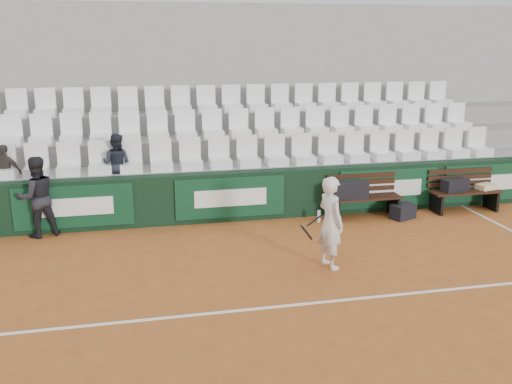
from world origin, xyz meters
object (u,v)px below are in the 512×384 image
Objects in this scene: sports_bag_right at (455,185)px; water_bottle_near at (319,216)px; water_bottle_far at (406,213)px; bench_right at (464,201)px; spectator_c at (115,142)px; spectator_b at (3,149)px; tennis_player at (330,223)px; ball_kid at (37,197)px; bench_left at (364,207)px; sports_bag_left at (348,190)px; sports_bag_ground at (403,211)px.

sports_bag_right is 2.30× the size of water_bottle_near.
sports_bag_right is at bearing 10.02° from water_bottle_far.
water_bottle_near is (-3.04, -0.09, -0.46)m from sports_bag_right.
spectator_c reaches higher than bench_right.
water_bottle_far is (-1.18, -0.21, -0.47)m from sports_bag_right.
sports_bag_right reaches higher than water_bottle_near.
sports_bag_right is 9.14m from spectator_b.
tennis_player reaches higher than bench_right.
ball_kid is 1.83m from spectator_c.
bench_left is at bearing 179.51° from bench_right.
spectator_b reaches higher than tennis_player.
spectator_c is at bearing 135.60° from tennis_player.
sports_bag_left reaches higher than water_bottle_far.
sports_bag_right reaches higher than water_bottle_far.
spectator_c is at bearing -173.83° from ball_kid.
spectator_b is (-7.77, 1.18, 1.39)m from sports_bag_ground.
bench_right is at bearing -166.22° from spectator_b.
water_bottle_far is (-1.43, -0.19, -0.11)m from bench_right.
spectator_c is (-4.56, 0.98, 1.00)m from sports_bag_left.
sports_bag_left is at bearing -179.63° from bench_right.
sports_bag_left is at bearing 62.36° from tennis_player.
spectator_b is at bearing -68.83° from ball_kid.
ball_kid is (-6.00, 0.26, 0.15)m from sports_bag_left.
sports_bag_ground is 0.10m from water_bottle_far.
bench_right is 2.64× the size of sports_bag_right.
water_bottle_near is 0.20× the size of spectator_c.
water_bottle_far is at bearing 156.26° from ball_kid.
tennis_player is at bearing -124.14° from bench_left.
sports_bag_left is 0.80m from water_bottle_near.
water_bottle_near is 5.41m from ball_kid.
spectator_b is at bearing 171.38° from sports_bag_ground.
bench_left is at bearing -167.96° from spectator_b.
sports_bag_right is at bearing -166.28° from spectator_b.
ball_kid is at bearing 151.14° from spectator_b.
bench_right is 1.53m from sports_bag_ground.
sports_bag_left is at bearing -174.52° from bench_left.
ball_kid reaches higher than bench_right.
sports_bag_ground is at bearing -169.83° from sports_bag_right.
sports_bag_right is at bearing 0.77° from sports_bag_left.
sports_bag_left is 3.39× the size of water_bottle_far.
water_bottle_far is 3.29m from tennis_player.
spectator_b is (-0.63, 0.72, 0.78)m from ball_kid.
water_bottle_near is 0.16× the size of ball_kid.
ball_kid is 1.40× the size of spectator_b.
spectator_c reaches higher than water_bottle_near.
sports_bag_ground is at bearing -167.87° from water_bottle_far.
water_bottle_near is at bearing 75.78° from tennis_player.
bench_right is 0.99× the size of ball_kid.
sports_bag_ground is at bearing -17.16° from bench_left.
water_bottle_far is at bearing 41.21° from tennis_player.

